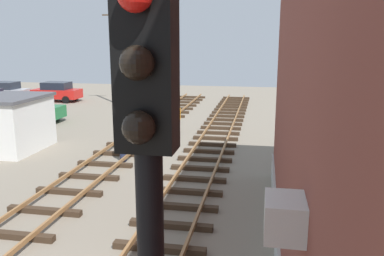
{
  "coord_description": "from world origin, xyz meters",
  "views": [
    {
      "loc": [
        3.99,
        -5.83,
        5.43
      ],
      "look_at": [
        0.81,
        11.72,
        1.49
      ],
      "focal_mm": 37.24,
      "sensor_mm": 36.0,
      "label": 1
    }
  ],
  "objects_px": {
    "parked_car_silver": "(5,91)",
    "track_worker_distant": "(123,141)",
    "control_hut": "(11,123)",
    "parked_car_red": "(57,92)",
    "parked_car_green": "(31,109)",
    "utility_pole_far": "(114,56)",
    "track_worker_foreground": "(177,118)"
  },
  "relations": [
    {
      "from": "parked_car_green",
      "to": "utility_pole_far",
      "type": "xyz_separation_m",
      "value": [
        2.6,
        8.9,
        3.26
      ]
    },
    {
      "from": "parked_car_red",
      "to": "track_worker_distant",
      "type": "height_order",
      "value": "track_worker_distant"
    },
    {
      "from": "control_hut",
      "to": "track_worker_distant",
      "type": "xyz_separation_m",
      "value": [
        6.12,
        -0.8,
        -0.46
      ]
    },
    {
      "from": "control_hut",
      "to": "parked_car_green",
      "type": "bearing_deg",
      "value": 114.77
    },
    {
      "from": "control_hut",
      "to": "parked_car_red",
      "type": "xyz_separation_m",
      "value": [
        -6.08,
        15.59,
        -0.49
      ]
    },
    {
      "from": "control_hut",
      "to": "track_worker_foreground",
      "type": "height_order",
      "value": "control_hut"
    },
    {
      "from": "control_hut",
      "to": "parked_car_silver",
      "type": "distance_m",
      "value": 18.46
    },
    {
      "from": "parked_car_green",
      "to": "control_hut",
      "type": "bearing_deg",
      "value": -65.23
    },
    {
      "from": "control_hut",
      "to": "utility_pole_far",
      "type": "xyz_separation_m",
      "value": [
        -0.45,
        15.51,
        2.77
      ]
    },
    {
      "from": "utility_pole_far",
      "to": "track_worker_distant",
      "type": "bearing_deg",
      "value": -68.05
    },
    {
      "from": "parked_car_green",
      "to": "utility_pole_far",
      "type": "height_order",
      "value": "utility_pole_far"
    },
    {
      "from": "control_hut",
      "to": "parked_car_red",
      "type": "distance_m",
      "value": 16.74
    },
    {
      "from": "parked_car_silver",
      "to": "track_worker_distant",
      "type": "relative_size",
      "value": 2.25
    },
    {
      "from": "track_worker_foreground",
      "to": "track_worker_distant",
      "type": "relative_size",
      "value": 1.0
    },
    {
      "from": "parked_car_red",
      "to": "track_worker_distant",
      "type": "distance_m",
      "value": 20.43
    },
    {
      "from": "track_worker_foreground",
      "to": "parked_car_silver",
      "type": "bearing_deg",
      "value": 151.8
    },
    {
      "from": "parked_car_green",
      "to": "parked_car_red",
      "type": "relative_size",
      "value": 1.0
    },
    {
      "from": "utility_pole_far",
      "to": "control_hut",
      "type": "bearing_deg",
      "value": -88.33
    },
    {
      "from": "track_worker_distant",
      "to": "utility_pole_far",
      "type": "bearing_deg",
      "value": 111.95
    },
    {
      "from": "control_hut",
      "to": "track_worker_distant",
      "type": "relative_size",
      "value": 2.03
    },
    {
      "from": "parked_car_red",
      "to": "track_worker_foreground",
      "type": "height_order",
      "value": "track_worker_foreground"
    },
    {
      "from": "parked_car_green",
      "to": "utility_pole_far",
      "type": "relative_size",
      "value": 0.53
    },
    {
      "from": "parked_car_silver",
      "to": "utility_pole_far",
      "type": "relative_size",
      "value": 0.53
    },
    {
      "from": "control_hut",
      "to": "track_worker_foreground",
      "type": "bearing_deg",
      "value": 34.93
    },
    {
      "from": "parked_car_silver",
      "to": "track_worker_foreground",
      "type": "bearing_deg",
      "value": -28.2
    },
    {
      "from": "parked_car_silver",
      "to": "track_worker_distant",
      "type": "bearing_deg",
      "value": -42.79
    },
    {
      "from": "control_hut",
      "to": "parked_car_silver",
      "type": "bearing_deg",
      "value": 126.06
    },
    {
      "from": "parked_car_red",
      "to": "parked_car_silver",
      "type": "relative_size",
      "value": 1.0
    },
    {
      "from": "control_hut",
      "to": "parked_car_silver",
      "type": "relative_size",
      "value": 0.9
    },
    {
      "from": "parked_car_green",
      "to": "parked_car_red",
      "type": "height_order",
      "value": "same"
    },
    {
      "from": "parked_car_red",
      "to": "utility_pole_far",
      "type": "bearing_deg",
      "value": -0.77
    },
    {
      "from": "track_worker_foreground",
      "to": "track_worker_distant",
      "type": "height_order",
      "value": "same"
    }
  ]
}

